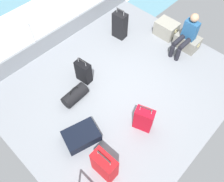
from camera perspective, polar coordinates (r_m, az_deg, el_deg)
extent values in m
cube|color=gray|center=(5.46, 1.92, 1.02)|extent=(4.40, 5.20, 0.06)
cube|color=gray|center=(6.43, -12.80, 13.21)|extent=(0.06, 5.20, 0.45)
cylinder|color=silver|center=(6.02, -18.45, 11.67)|extent=(0.04, 0.04, 1.00)
cylinder|color=silver|center=(6.56, -8.37, 18.10)|extent=(0.04, 0.04, 1.00)
cylinder|color=silver|center=(5.96, -14.22, 18.74)|extent=(0.04, 4.16, 0.04)
cube|color=white|center=(7.78, -18.74, 14.54)|extent=(2.40, 7.28, 0.01)
cube|color=gray|center=(6.68, 13.17, 14.67)|extent=(0.56, 0.43, 0.41)
torus|color=tan|center=(6.74, 11.25, 16.40)|extent=(0.02, 0.12, 0.12)
torus|color=tan|center=(6.53, 15.40, 13.95)|extent=(0.02, 0.12, 0.12)
cube|color=gray|center=(6.47, 17.91, 11.44)|extent=(0.62, 0.40, 0.35)
torus|color=tan|center=(6.52, 15.74, 13.34)|extent=(0.02, 0.12, 0.12)
torus|color=tan|center=(6.35, 20.44, 10.38)|extent=(0.02, 0.12, 0.12)
cube|color=#26598C|center=(6.17, 18.66, 14.00)|extent=(0.34, 0.20, 0.48)
sphere|color=tan|center=(5.96, 19.61, 16.58)|extent=(0.20, 0.20, 0.20)
cylinder|color=black|center=(6.06, 17.35, 10.94)|extent=(0.12, 0.40, 0.12)
cylinder|color=black|center=(6.07, 15.82, 8.60)|extent=(0.11, 0.11, 0.35)
cylinder|color=black|center=(6.11, 15.96, 11.83)|extent=(0.12, 0.40, 0.12)
cylinder|color=black|center=(6.12, 14.45, 9.49)|extent=(0.11, 0.11, 0.35)
cube|color=red|center=(4.25, -1.85, -17.75)|extent=(0.46, 0.25, 0.65)
cylinder|color=#A5A8AD|center=(3.93, -3.50, -14.82)|extent=(0.02, 0.02, 0.10)
cylinder|color=#A5A8AD|center=(3.86, -0.45, -17.42)|extent=(0.02, 0.02, 0.10)
cylinder|color=#2D2D2D|center=(3.85, -2.02, -15.87)|extent=(0.29, 0.03, 0.02)
cube|color=white|center=(4.17, -0.67, -16.11)|extent=(0.05, 0.01, 0.08)
cube|color=#B70C1E|center=(4.67, 7.77, -6.85)|extent=(0.42, 0.32, 0.59)
cylinder|color=#A5A8AD|center=(4.37, 6.92, -4.12)|extent=(0.02, 0.02, 0.13)
cylinder|color=#A5A8AD|center=(4.36, 9.68, -5.12)|extent=(0.02, 0.02, 0.13)
cylinder|color=#2D2D2D|center=(4.31, 8.40, -4.19)|extent=(0.24, 0.10, 0.02)
cube|color=silver|center=(4.56, 8.52, -4.54)|extent=(0.05, 0.02, 0.08)
cube|color=black|center=(4.72, -7.53, -10.85)|extent=(0.66, 0.78, 0.22)
cube|color=white|center=(4.72, -3.82, -8.83)|extent=(0.05, 0.02, 0.08)
cube|color=black|center=(5.38, -7.01, 4.68)|extent=(0.38, 0.23, 0.56)
cylinder|color=#A5A8AD|center=(5.19, -8.28, 7.57)|extent=(0.02, 0.02, 0.10)
cylinder|color=#A5A8AD|center=(5.07, -6.47, 6.49)|extent=(0.02, 0.02, 0.10)
cylinder|color=#2D2D2D|center=(5.09, -7.44, 7.42)|extent=(0.24, 0.04, 0.02)
cube|color=silver|center=(5.30, -6.46, 6.47)|extent=(0.05, 0.01, 0.08)
cube|color=black|center=(6.37, 1.93, 15.79)|extent=(0.38, 0.27, 0.72)
cylinder|color=#A5A8AD|center=(6.16, 1.20, 19.23)|extent=(0.02, 0.02, 0.12)
cylinder|color=#A5A8AD|center=(6.06, 2.90, 18.48)|extent=(0.02, 0.02, 0.12)
cylinder|color=#2D2D2D|center=(6.08, 2.06, 19.33)|extent=(0.24, 0.04, 0.02)
cube|color=silver|center=(6.37, 2.68, 17.23)|extent=(0.05, 0.01, 0.08)
cylinder|color=black|center=(5.18, -9.08, -1.02)|extent=(0.31, 0.60, 0.28)
torus|color=black|center=(5.05, -9.30, -0.06)|extent=(0.03, 0.24, 0.24)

